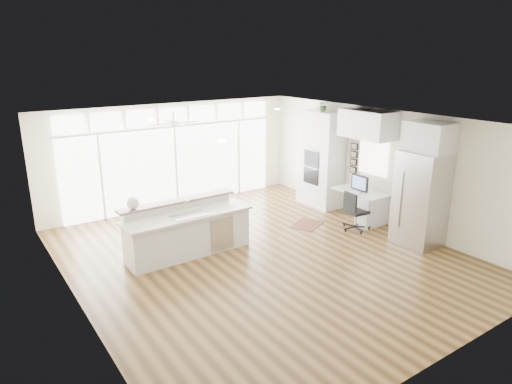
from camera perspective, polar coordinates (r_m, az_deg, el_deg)
floor at (r=9.27m, az=0.69°, el=-8.05°), size 7.00×8.00×0.02m
ceiling at (r=8.48m, az=0.76°, el=8.77°), size 7.00×8.00×0.02m
wall_back at (r=12.16m, az=-10.23°, el=4.56°), size 7.00×0.04×2.70m
wall_front at (r=6.18m, az=22.90°, el=-8.95°), size 7.00×0.04×2.70m
wall_left at (r=7.44m, az=-21.95°, el=-4.44°), size 0.04×8.00×2.70m
wall_right at (r=11.10m, az=15.68°, el=3.01°), size 0.04×8.00×2.70m
glass_wall at (r=12.18m, az=-10.04°, el=3.13°), size 5.80×0.06×2.08m
transom_row at (r=11.93m, az=-10.37°, el=9.34°), size 5.90×0.06×0.40m
desk_window at (r=11.22m, az=14.46°, el=4.29°), size 0.04×0.85×0.85m
ceiling_fan at (r=10.69m, az=-10.30°, el=9.02°), size 1.16×1.16×0.32m
recessed_lights at (r=8.65m, az=-0.02°, el=8.80°), size 3.40×3.00×0.02m
oven_cabinet at (r=12.09m, az=8.12°, el=4.11°), size 0.64×1.20×2.50m
desk_nook at (r=11.28m, az=12.92°, el=-1.70°), size 0.72×1.30×0.76m
upper_cabinets at (r=10.86m, az=13.75°, el=8.24°), size 0.64×1.30×0.64m
refrigerator at (r=10.10m, az=19.90°, el=-0.81°), size 0.76×0.90×2.00m
fridge_cabinet at (r=9.86m, az=20.86°, el=6.47°), size 0.64×0.90×0.60m
framed_photos at (r=11.65m, az=12.13°, el=4.16°), size 0.06×0.22×0.80m
kitchen_island at (r=9.26m, az=-8.45°, el=-4.69°), size 2.64×1.04×1.04m
rug at (r=10.94m, az=6.40°, el=-4.05°), size 0.97×0.85×0.01m
office_chair at (r=10.67m, az=12.47°, el=-2.34°), size 0.50×0.47×0.90m
fishbowl at (r=9.04m, az=-15.15°, el=-1.33°), size 0.25×0.25×0.24m
monitor at (r=11.05m, az=12.83°, el=1.13°), size 0.09×0.51×0.42m
keyboard at (r=10.99m, az=12.16°, el=-0.02°), size 0.16×0.32×0.02m
potted_plant at (r=11.87m, az=8.40°, el=10.53°), size 0.29×0.32×0.23m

